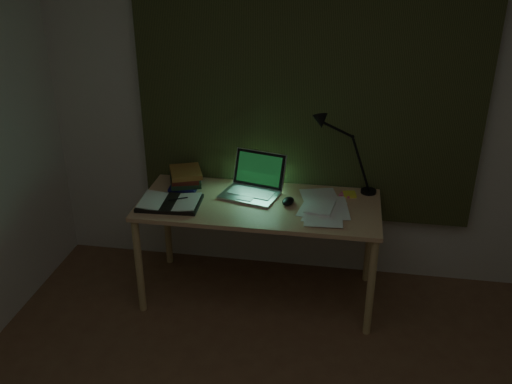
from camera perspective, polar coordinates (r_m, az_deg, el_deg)
wall_back at (r=3.72m, az=5.13°, el=9.20°), size 3.50×0.00×2.50m
curtain at (r=3.63m, az=5.20°, el=12.06°), size 2.20×0.06×2.00m
desk at (r=3.74m, az=0.30°, el=-5.82°), size 1.51×0.66×0.69m
laptop at (r=3.60m, az=-0.65°, el=1.37°), size 0.44×0.47×0.25m
open_textbook at (r=3.59m, az=-8.61°, el=-1.03°), size 0.39×0.29×0.03m
book_stack at (r=3.80m, az=-7.13°, el=1.40°), size 0.24×0.27×0.12m
loose_papers at (r=3.54m, az=5.57°, el=-1.29°), size 0.46×0.47×0.02m
mouse at (r=3.56m, az=3.23°, el=-0.92°), size 0.09×0.12×0.04m
sticky_yellow at (r=3.72m, az=9.32°, el=-0.23°), size 0.09×0.09×0.02m
sticky_pink at (r=3.71m, az=9.01°, el=-0.23°), size 0.09×0.09×0.02m
desk_lamp at (r=3.67m, az=11.52°, el=3.75°), size 0.39×0.32×0.54m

